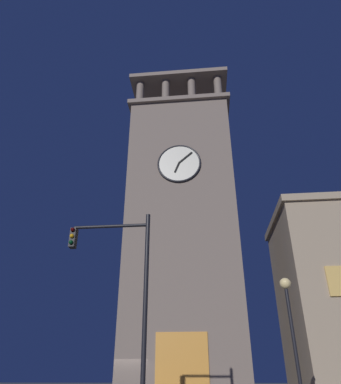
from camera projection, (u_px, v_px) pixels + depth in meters
clocktower at (183, 230)px, 28.17m from camera, size 8.89×6.80×29.09m
traffic_signal_near at (123, 280)px, 12.27m from camera, size 3.01×0.41×6.99m
street_lamp at (290, 318)px, 13.47m from camera, size 0.44×0.44×5.06m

